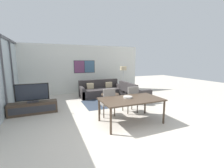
{
  "coord_description": "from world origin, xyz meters",
  "views": [
    {
      "loc": [
        -1.79,
        -3.29,
        1.95
      ],
      "look_at": [
        0.64,
        2.39,
        0.95
      ],
      "focal_mm": 24.0,
      "sensor_mm": 36.0,
      "label": 1
    }
  ],
  "objects_px": {
    "tv_console": "(34,108)",
    "dining_table": "(131,101)",
    "floor_lamp": "(123,70)",
    "fruit_bowl": "(128,97)",
    "dining_chair_centre": "(131,98)",
    "television": "(32,93)",
    "coffee_table": "(110,96)",
    "dining_chair_left": "(108,101)",
    "sofa_side": "(133,94)",
    "sofa_main": "(100,91)"
  },
  "relations": [
    {
      "from": "coffee_table",
      "to": "dining_chair_left",
      "type": "height_order",
      "value": "dining_chair_left"
    },
    {
      "from": "television",
      "to": "floor_lamp",
      "type": "bearing_deg",
      "value": 20.47
    },
    {
      "from": "television",
      "to": "fruit_bowl",
      "type": "bearing_deg",
      "value": -34.38
    },
    {
      "from": "tv_console",
      "to": "fruit_bowl",
      "type": "xyz_separation_m",
      "value": [
        2.83,
        -1.93,
        0.58
      ]
    },
    {
      "from": "coffee_table",
      "to": "dining_chair_left",
      "type": "xyz_separation_m",
      "value": [
        -0.71,
        -1.54,
        0.24
      ]
    },
    {
      "from": "sofa_side",
      "to": "dining_chair_left",
      "type": "bearing_deg",
      "value": 128.41
    },
    {
      "from": "coffee_table",
      "to": "dining_table",
      "type": "xyz_separation_m",
      "value": [
        -0.25,
        -2.3,
        0.4
      ]
    },
    {
      "from": "coffee_table",
      "to": "fruit_bowl",
      "type": "bearing_deg",
      "value": -97.72
    },
    {
      "from": "coffee_table",
      "to": "dining_table",
      "type": "distance_m",
      "value": 2.35
    },
    {
      "from": "tv_console",
      "to": "sofa_side",
      "type": "bearing_deg",
      "value": 3.04
    },
    {
      "from": "sofa_side",
      "to": "coffee_table",
      "type": "height_order",
      "value": "sofa_side"
    },
    {
      "from": "television",
      "to": "floor_lamp",
      "type": "height_order",
      "value": "floor_lamp"
    },
    {
      "from": "sofa_side",
      "to": "coffee_table",
      "type": "xyz_separation_m",
      "value": [
        -1.22,
        0.01,
        0.02
      ]
    },
    {
      "from": "fruit_bowl",
      "to": "sofa_main",
      "type": "bearing_deg",
      "value": 85.24
    },
    {
      "from": "dining_chair_left",
      "to": "floor_lamp",
      "type": "xyz_separation_m",
      "value": [
        2.13,
        3.0,
        0.83
      ]
    },
    {
      "from": "television",
      "to": "dining_chair_left",
      "type": "bearing_deg",
      "value": -28.27
    },
    {
      "from": "television",
      "to": "coffee_table",
      "type": "height_order",
      "value": "television"
    },
    {
      "from": "sofa_side",
      "to": "fruit_bowl",
      "type": "height_order",
      "value": "sofa_side"
    },
    {
      "from": "sofa_main",
      "to": "coffee_table",
      "type": "xyz_separation_m",
      "value": [
        0.0,
        -1.36,
        0.02
      ]
    },
    {
      "from": "dining_table",
      "to": "dining_chair_left",
      "type": "bearing_deg",
      "value": 121.15
    },
    {
      "from": "television",
      "to": "fruit_bowl",
      "type": "height_order",
      "value": "television"
    },
    {
      "from": "tv_console",
      "to": "floor_lamp",
      "type": "height_order",
      "value": "floor_lamp"
    },
    {
      "from": "sofa_side",
      "to": "floor_lamp",
      "type": "height_order",
      "value": "floor_lamp"
    },
    {
      "from": "tv_console",
      "to": "floor_lamp",
      "type": "relative_size",
      "value": 1.02
    },
    {
      "from": "sofa_main",
      "to": "coffee_table",
      "type": "height_order",
      "value": "sofa_main"
    },
    {
      "from": "dining_table",
      "to": "dining_chair_centre",
      "type": "bearing_deg",
      "value": 58.63
    },
    {
      "from": "floor_lamp",
      "to": "dining_table",
      "type": "bearing_deg",
      "value": -113.96
    },
    {
      "from": "tv_console",
      "to": "sofa_main",
      "type": "xyz_separation_m",
      "value": [
        3.12,
        1.6,
        0.06
      ]
    },
    {
      "from": "coffee_table",
      "to": "television",
      "type": "bearing_deg",
      "value": -175.6
    },
    {
      "from": "television",
      "to": "sofa_main",
      "type": "distance_m",
      "value": 3.54
    },
    {
      "from": "tv_console",
      "to": "sofa_side",
      "type": "height_order",
      "value": "sofa_side"
    },
    {
      "from": "floor_lamp",
      "to": "sofa_main",
      "type": "bearing_deg",
      "value": -176.22
    },
    {
      "from": "coffee_table",
      "to": "dining_chair_centre",
      "type": "xyz_separation_m",
      "value": [
        0.22,
        -1.54,
        0.24
      ]
    },
    {
      "from": "tv_console",
      "to": "dining_chair_left",
      "type": "bearing_deg",
      "value": -28.25
    },
    {
      "from": "sofa_side",
      "to": "dining_chair_left",
      "type": "height_order",
      "value": "dining_chair_left"
    },
    {
      "from": "sofa_side",
      "to": "dining_chair_left",
      "type": "xyz_separation_m",
      "value": [
        -1.93,
        -1.53,
        0.26
      ]
    },
    {
      "from": "sofa_side",
      "to": "floor_lamp",
      "type": "relative_size",
      "value": 0.98
    },
    {
      "from": "television",
      "to": "coffee_table",
      "type": "distance_m",
      "value": 3.17
    },
    {
      "from": "sofa_main",
      "to": "fruit_bowl",
      "type": "relative_size",
      "value": 7.66
    },
    {
      "from": "tv_console",
      "to": "dining_table",
      "type": "height_order",
      "value": "dining_table"
    },
    {
      "from": "television",
      "to": "dining_table",
      "type": "xyz_separation_m",
      "value": [
        2.88,
        -2.06,
        -0.07
      ]
    },
    {
      "from": "dining_table",
      "to": "floor_lamp",
      "type": "xyz_separation_m",
      "value": [
        1.67,
        3.76,
        0.67
      ]
    },
    {
      "from": "dining_table",
      "to": "sofa_main",
      "type": "bearing_deg",
      "value": 86.16
    },
    {
      "from": "coffee_table",
      "to": "floor_lamp",
      "type": "height_order",
      "value": "floor_lamp"
    },
    {
      "from": "floor_lamp",
      "to": "fruit_bowl",
      "type": "bearing_deg",
      "value": -115.34
    },
    {
      "from": "tv_console",
      "to": "dining_chair_left",
      "type": "xyz_separation_m",
      "value": [
        2.41,
        -1.3,
        0.33
      ]
    },
    {
      "from": "dining_chair_centre",
      "to": "floor_lamp",
      "type": "relative_size",
      "value": 0.63
    },
    {
      "from": "fruit_bowl",
      "to": "dining_chair_centre",
      "type": "bearing_deg",
      "value": 50.95
    },
    {
      "from": "tv_console",
      "to": "coffee_table",
      "type": "distance_m",
      "value": 3.13
    },
    {
      "from": "coffee_table",
      "to": "fruit_bowl",
      "type": "height_order",
      "value": "fruit_bowl"
    }
  ]
}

